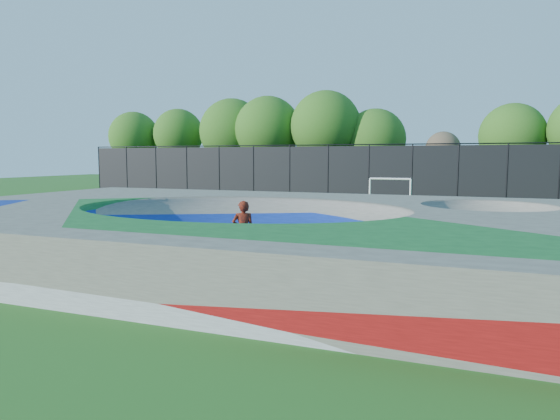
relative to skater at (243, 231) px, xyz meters
The scene contains 7 objects.
ground 1.73m from the skater, 119.27° to the left, with size 120.00×120.00×0.00m, color #1E5517.
skate_deck 1.48m from the skater, 119.27° to the left, with size 22.00×14.00×1.50m, color gray.
skater is the anchor object (origin of this frame).
skateboard 0.88m from the skater, ahead, with size 0.78×0.22×0.05m, color black.
soccer_goal 19.21m from the skater, 86.17° to the left, with size 2.70×0.12×1.78m.
fence 22.33m from the skater, 91.85° to the left, with size 48.09×0.09×4.04m.
treeline 27.83m from the skater, 96.23° to the left, with size 53.54×7.14×8.55m.
Camera 1 is at (7.01, -14.46, 3.07)m, focal length 32.00 mm.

